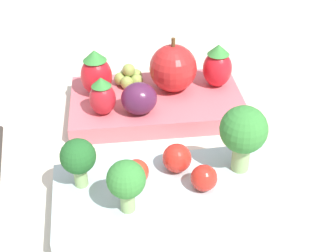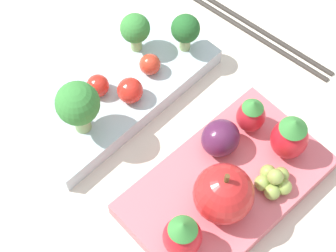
{
  "view_description": "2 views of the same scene",
  "coord_description": "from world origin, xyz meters",
  "views": [
    {
      "loc": [
        0.04,
        0.36,
        0.29
      ],
      "look_at": [
        0.0,
        -0.0,
        0.03
      ],
      "focal_mm": 50.0,
      "sensor_mm": 36.0,
      "label": 1
    },
    {
      "loc": [
        -0.18,
        -0.2,
        0.48
      ],
      "look_at": [
        0.0,
        -0.0,
        0.03
      ],
      "focal_mm": 60.0,
      "sensor_mm": 36.0,
      "label": 2
    }
  ],
  "objects": [
    {
      "name": "cherry_tomato_1",
      "position": [
        -0.02,
        0.07,
        0.03
      ],
      "size": [
        0.02,
        0.02,
        0.02
      ],
      "color": "red",
      "rests_on": "bento_box_savoury"
    },
    {
      "name": "cherry_tomato_2",
      "position": [
        -0.0,
        0.05,
        0.03
      ],
      "size": [
        0.03,
        0.03,
        0.03
      ],
      "color": "red",
      "rests_on": "bento_box_savoury"
    },
    {
      "name": "broccoli_floret_0",
      "position": [
        0.08,
        0.06,
        0.05
      ],
      "size": [
        0.03,
        0.03,
        0.05
      ],
      "color": "#93B770",
      "rests_on": "bento_box_savoury"
    },
    {
      "name": "bento_box_fruit",
      "position": [
        0.01,
        -0.08,
        0.01
      ],
      "size": [
        0.19,
        0.11,
        0.02
      ],
      "color": "#DB6670",
      "rests_on": "ground_plane"
    },
    {
      "name": "broccoli_floret_2",
      "position": [
        -0.06,
        0.05,
        0.06
      ],
      "size": [
        0.04,
        0.04,
        0.06
      ],
      "color": "#93B770",
      "rests_on": "bento_box_savoury"
    },
    {
      "name": "chopsticks_pair",
      "position": [
        0.17,
        0.04,
        0.0
      ],
      "size": [
        0.04,
        0.21,
        0.01
      ],
      "color": "#332D28",
      "rests_on": "ground_plane"
    },
    {
      "name": "apple",
      "position": [
        -0.01,
        -0.09,
        0.05
      ],
      "size": [
        0.05,
        0.05,
        0.06
      ],
      "color": "red",
      "rests_on": "bento_box_fruit"
    },
    {
      "name": "strawberry_1",
      "position": [
        0.06,
        -0.05,
        0.04
      ],
      "size": [
        0.03,
        0.03,
        0.04
      ],
      "color": "red",
      "rests_on": "bento_box_fruit"
    },
    {
      "name": "broccoli_floret_1",
      "position": [
        0.04,
        0.09,
        0.05
      ],
      "size": [
        0.03,
        0.03,
        0.05
      ],
      "color": "#93B770",
      "rests_on": "bento_box_savoury"
    },
    {
      "name": "strawberry_0",
      "position": [
        0.07,
        -0.09,
        0.04
      ],
      "size": [
        0.03,
        0.03,
        0.05
      ],
      "color": "red",
      "rests_on": "bento_box_fruit"
    },
    {
      "name": "grape_cluster",
      "position": [
        0.03,
        -0.11,
        0.03
      ],
      "size": [
        0.03,
        0.03,
        0.03
      ],
      "color": "#8EA84C",
      "rests_on": "bento_box_fruit"
    },
    {
      "name": "cherry_tomato_0",
      "position": [
        0.04,
        0.06,
        0.03
      ],
      "size": [
        0.02,
        0.02,
        0.02
      ],
      "color": "red",
      "rests_on": "bento_box_savoury"
    },
    {
      "name": "bento_box_savoury",
      "position": [
        -0.0,
        0.07,
        0.01
      ],
      "size": [
        0.22,
        0.1,
        0.02
      ],
      "color": "silver",
      "rests_on": "ground_plane"
    },
    {
      "name": "strawberry_2",
      "position": [
        -0.06,
        -0.1,
        0.04
      ],
      "size": [
        0.03,
        0.03,
        0.05
      ],
      "color": "red",
      "rests_on": "bento_box_fruit"
    },
    {
      "name": "plum",
      "position": [
        0.03,
        -0.05,
        0.04
      ],
      "size": [
        0.04,
        0.03,
        0.03
      ],
      "color": "#511E42",
      "rests_on": "bento_box_fruit"
    },
    {
      "name": "ground_plane",
      "position": [
        0.0,
        0.0,
        0.0
      ],
      "size": [
        4.0,
        4.0,
        0.0
      ],
      "primitive_type": "plane",
      "color": "beige"
    }
  ]
}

